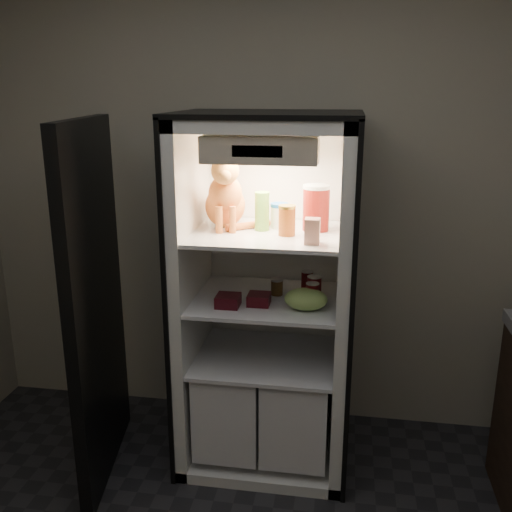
{
  "coord_description": "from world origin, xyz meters",
  "views": [
    {
      "loc": [
        0.39,
        -1.42,
        1.98
      ],
      "look_at": [
        -0.05,
        1.32,
        1.16
      ],
      "focal_mm": 40.0,
      "sensor_mm": 36.0,
      "label": 1
    }
  ],
  "objects_px": {
    "soda_can_b": "(314,289)",
    "parmesan_shaker": "(262,211)",
    "salsa_jar": "(287,220)",
    "grape_bag": "(306,299)",
    "berry_box_left": "(228,301)",
    "cream_carton": "(312,231)",
    "pepper_jar": "(316,208)",
    "condiment_jar": "(277,287)",
    "soda_can_a": "(307,282)",
    "refrigerator": "(268,319)",
    "berry_box_right": "(259,299)",
    "mayo_tub": "(279,216)",
    "tabby_cat": "(226,198)",
    "soda_can_c": "(312,295)"
  },
  "relations": [
    {
      "from": "cream_carton",
      "to": "soda_can_b",
      "type": "distance_m",
      "value": 0.38
    },
    {
      "from": "parmesan_shaker",
      "to": "condiment_jar",
      "type": "height_order",
      "value": "parmesan_shaker"
    },
    {
      "from": "mayo_tub",
      "to": "pepper_jar",
      "type": "height_order",
      "value": "pepper_jar"
    },
    {
      "from": "refrigerator",
      "to": "soda_can_b",
      "type": "relative_size",
      "value": 14.02
    },
    {
      "from": "pepper_jar",
      "to": "soda_can_c",
      "type": "height_order",
      "value": "pepper_jar"
    },
    {
      "from": "tabby_cat",
      "to": "grape_bag",
      "type": "bearing_deg",
      "value": -36.7
    },
    {
      "from": "pepper_jar",
      "to": "condiment_jar",
      "type": "xyz_separation_m",
      "value": [
        -0.19,
        -0.03,
        -0.42
      ]
    },
    {
      "from": "salsa_jar",
      "to": "berry_box_left",
      "type": "xyz_separation_m",
      "value": [
        -0.28,
        -0.1,
        -0.4
      ]
    },
    {
      "from": "cream_carton",
      "to": "berry_box_right",
      "type": "height_order",
      "value": "cream_carton"
    },
    {
      "from": "pepper_jar",
      "to": "soda_can_c",
      "type": "relative_size",
      "value": 1.88
    },
    {
      "from": "mayo_tub",
      "to": "condiment_jar",
      "type": "relative_size",
      "value": 1.47
    },
    {
      "from": "cream_carton",
      "to": "soda_can_a",
      "type": "distance_m",
      "value": 0.47
    },
    {
      "from": "tabby_cat",
      "to": "berry_box_left",
      "type": "height_order",
      "value": "tabby_cat"
    },
    {
      "from": "cream_carton",
      "to": "berry_box_left",
      "type": "xyz_separation_m",
      "value": [
        -0.41,
        0.04,
        -0.38
      ]
    },
    {
      "from": "cream_carton",
      "to": "condiment_jar",
      "type": "height_order",
      "value": "cream_carton"
    },
    {
      "from": "tabby_cat",
      "to": "cream_carton",
      "type": "xyz_separation_m",
      "value": [
        0.46,
        -0.25,
        -0.09
      ]
    },
    {
      "from": "tabby_cat",
      "to": "mayo_tub",
      "type": "height_order",
      "value": "tabby_cat"
    },
    {
      "from": "cream_carton",
      "to": "berry_box_right",
      "type": "distance_m",
      "value": 0.47
    },
    {
      "from": "refrigerator",
      "to": "berry_box_right",
      "type": "bearing_deg",
      "value": -97.48
    },
    {
      "from": "grape_bag",
      "to": "berry_box_left",
      "type": "height_order",
      "value": "grape_bag"
    },
    {
      "from": "condiment_jar",
      "to": "berry_box_left",
      "type": "bearing_deg",
      "value": -136.94
    },
    {
      "from": "mayo_tub",
      "to": "pepper_jar",
      "type": "bearing_deg",
      "value": -4.71
    },
    {
      "from": "parmesan_shaker",
      "to": "mayo_tub",
      "type": "relative_size",
      "value": 1.51
    },
    {
      "from": "refrigerator",
      "to": "grape_bag",
      "type": "xyz_separation_m",
      "value": [
        0.21,
        -0.19,
        0.2
      ]
    },
    {
      "from": "tabby_cat",
      "to": "condiment_jar",
      "type": "height_order",
      "value": "tabby_cat"
    },
    {
      "from": "salsa_jar",
      "to": "berry_box_right",
      "type": "height_order",
      "value": "salsa_jar"
    },
    {
      "from": "cream_carton",
      "to": "berry_box_right",
      "type": "bearing_deg",
      "value": 161.84
    },
    {
      "from": "mayo_tub",
      "to": "berry_box_right",
      "type": "height_order",
      "value": "mayo_tub"
    },
    {
      "from": "mayo_tub",
      "to": "soda_can_c",
      "type": "height_order",
      "value": "mayo_tub"
    },
    {
      "from": "tabby_cat",
      "to": "berry_box_left",
      "type": "bearing_deg",
      "value": -89.38
    },
    {
      "from": "soda_can_b",
      "to": "parmesan_shaker",
      "type": "bearing_deg",
      "value": 169.55
    },
    {
      "from": "pepper_jar",
      "to": "soda_can_b",
      "type": "height_order",
      "value": "pepper_jar"
    },
    {
      "from": "condiment_jar",
      "to": "berry_box_left",
      "type": "relative_size",
      "value": 0.75
    },
    {
      "from": "parmesan_shaker",
      "to": "cream_carton",
      "type": "distance_m",
      "value": 0.35
    },
    {
      "from": "cream_carton",
      "to": "mayo_tub",
      "type": "bearing_deg",
      "value": 123.41
    },
    {
      "from": "parmesan_shaker",
      "to": "pepper_jar",
      "type": "xyz_separation_m",
      "value": [
        0.27,
        0.05,
        0.02
      ]
    },
    {
      "from": "soda_can_c",
      "to": "berry_box_right",
      "type": "height_order",
      "value": "soda_can_c"
    },
    {
      "from": "salsa_jar",
      "to": "grape_bag",
      "type": "distance_m",
      "value": 0.4
    },
    {
      "from": "berry_box_right",
      "to": "pepper_jar",
      "type": "bearing_deg",
      "value": 35.04
    },
    {
      "from": "cream_carton",
      "to": "condiment_jar",
      "type": "xyz_separation_m",
      "value": [
        -0.19,
        0.24,
        -0.37
      ]
    },
    {
      "from": "salsa_jar",
      "to": "grape_bag",
      "type": "bearing_deg",
      "value": -37.31
    },
    {
      "from": "soda_can_b",
      "to": "berry_box_right",
      "type": "bearing_deg",
      "value": -162.32
    },
    {
      "from": "pepper_jar",
      "to": "berry_box_left",
      "type": "relative_size",
      "value": 1.98
    },
    {
      "from": "parmesan_shaker",
      "to": "berry_box_left",
      "type": "xyz_separation_m",
      "value": [
        -0.14,
        -0.18,
        -0.42
      ]
    },
    {
      "from": "salsa_jar",
      "to": "soda_can_a",
      "type": "relative_size",
      "value": 1.29
    },
    {
      "from": "parmesan_shaker",
      "to": "soda_can_a",
      "type": "distance_m",
      "value": 0.46
    },
    {
      "from": "soda_can_a",
      "to": "tabby_cat",
      "type": "bearing_deg",
      "value": -172.22
    },
    {
      "from": "soda_can_a",
      "to": "soda_can_c",
      "type": "xyz_separation_m",
      "value": [
        0.04,
        -0.21,
        0.0
      ]
    },
    {
      "from": "refrigerator",
      "to": "cream_carton",
      "type": "bearing_deg",
      "value": -46.18
    },
    {
      "from": "cream_carton",
      "to": "berry_box_right",
      "type": "xyz_separation_m",
      "value": [
        -0.26,
        0.09,
        -0.38
      ]
    }
  ]
}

